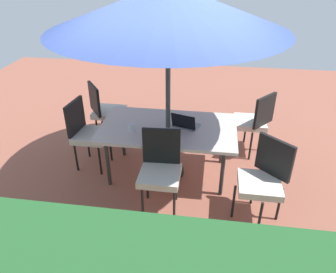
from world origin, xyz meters
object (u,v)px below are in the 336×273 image
patio_umbrella (168,8)px  chair_southeast (105,109)px  chair_north (160,168)px  laptop (185,124)px  chair_southwest (254,120)px  dining_table (168,130)px  chair_northwest (264,178)px  cup (132,127)px  chair_east (87,131)px

patio_umbrella → chair_southeast: patio_umbrella is taller
patio_umbrella → chair_north: 1.76m
patio_umbrella → chair_southeast: bearing=-34.4°
laptop → chair_southwest: bearing=-126.4°
patio_umbrella → chair_southeast: (1.11, -0.76, -1.63)m
dining_table → chair_north: 0.68m
chair_southeast → chair_northwest: size_ratio=1.00×
chair_northwest → cup: bearing=-156.0°
dining_table → chair_northwest: (-1.16, 0.69, -0.13)m
chair_southwest → chair_northwest: 1.41m
patio_umbrella → chair_southwest: patio_umbrella is taller
dining_table → chair_southeast: chair_southeast is taller
patio_umbrella → cup: size_ratio=25.20×
dining_table → patio_umbrella: 1.50m
patio_umbrella → laptop: bearing=-175.6°
chair_southwest → cup: 1.86m
chair_northwest → cup: chair_northwest is taller
chair_southwest → laptop: bearing=-13.4°
cup → chair_east: bearing=-17.9°
chair_northwest → chair_north: bearing=-139.3°
patio_umbrella → cup: patio_umbrella is taller
chair_east → chair_northwest: same height
dining_table → chair_northwest: chair_northwest is taller
chair_north → cup: chair_north is taller
chair_east → chair_northwest: 2.41m
chair_east → chair_northwest: (-2.30, 0.73, 0.00)m
patio_umbrella → laptop: (-0.22, -0.02, -1.40)m
chair_southwest → chair_north: bearing=0.2°
dining_table → chair_northwest: 1.36m
chair_northwest → chair_north: (1.15, -0.02, 0.00)m
chair_southwest → chair_northwest: (0.01, 1.41, 0.00)m
laptop → cup: size_ratio=3.54×
chair_east → chair_southwest: 2.41m
chair_northwest → laptop: bearing=-175.3°
patio_umbrella → chair_east: size_ratio=2.74×
chair_northwest → chair_north: size_ratio=1.00×
dining_table → cup: 0.48m
chair_east → chair_southwest: size_ratio=1.00×
laptop → cup: laptop is taller
chair_southwest → chair_southeast: size_ratio=1.00×
dining_table → laptop: laptop is taller
chair_southwest → patio_umbrella: bearing=-18.3°
laptop → dining_table: bearing=21.4°
patio_umbrella → chair_east: 1.98m
patio_umbrella → laptop: size_ratio=7.11×
chair_northwest → chair_southeast: bearing=-171.0°
chair_east → cup: bearing=-101.4°
chair_northwest → dining_table: bearing=-169.1°
dining_table → chair_north: chair_north is taller
dining_table → chair_east: chair_east is taller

